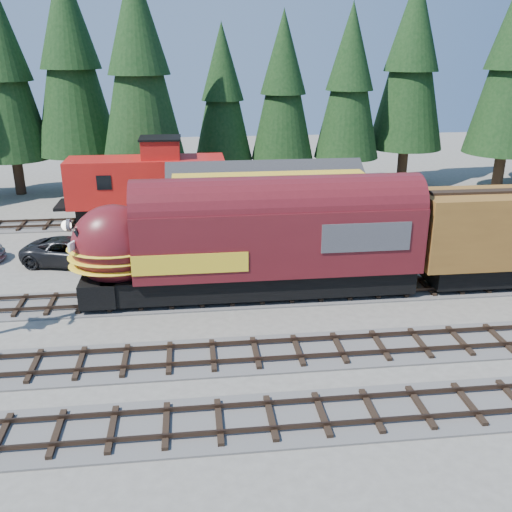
{
  "coord_description": "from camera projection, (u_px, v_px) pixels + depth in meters",
  "views": [
    {
      "loc": [
        -4.85,
        -22.89,
        12.23
      ],
      "look_at": [
        -1.68,
        4.0,
        2.23
      ],
      "focal_mm": 40.0,
      "sensor_mm": 36.0,
      "label": 1
    }
  ],
  "objects": [
    {
      "name": "conifer_backdrop",
      "position": [
        324.0,
        70.0,
        46.71
      ],
      "size": [
        78.47,
        23.99,
        17.15
      ],
      "color": "black",
      "rests_on": "ground"
    },
    {
      "name": "locomotive",
      "position": [
        241.0,
        247.0,
        28.59
      ],
      "size": [
        17.61,
        3.5,
        4.79
      ],
      "color": "black",
      "rests_on": "ground"
    },
    {
      "name": "depot",
      "position": [
        271.0,
        207.0,
        34.85
      ],
      "size": [
        12.8,
        7.0,
        5.3
      ],
      "color": "gold",
      "rests_on": "ground"
    },
    {
      "name": "track_spur",
      "position": [
        121.0,
        223.0,
        41.74
      ],
      "size": [
        32.0,
        3.2,
        0.33
      ],
      "color": "#4C4947",
      "rests_on": "ground"
    },
    {
      "name": "ground",
      "position": [
        303.0,
        330.0,
        26.09
      ],
      "size": [
        120.0,
        120.0,
        0.0
      ],
      "primitive_type": "plane",
      "color": "#6B665B",
      "rests_on": "ground"
    },
    {
      "name": "caboose",
      "position": [
        148.0,
        185.0,
        41.02
      ],
      "size": [
        11.1,
        3.22,
        5.77
      ],
      "color": "black",
      "rests_on": "ground"
    },
    {
      "name": "pickup_truck_a",
      "position": [
        72.0,
        252.0,
        33.69
      ],
      "size": [
        6.24,
        3.98,
        1.6
      ],
      "primitive_type": "imported",
      "rotation": [
        0.0,
        0.0,
        1.33
      ],
      "color": "black",
      "rests_on": "ground"
    },
    {
      "name": "track_siding",
      "position": [
        470.0,
        285.0,
        30.9
      ],
      "size": [
        68.0,
        3.2,
        0.33
      ],
      "color": "#4C4947",
      "rests_on": "ground"
    }
  ]
}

